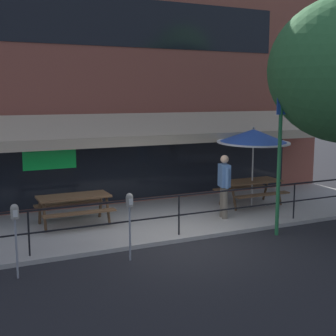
% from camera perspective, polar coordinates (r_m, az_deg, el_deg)
% --- Properties ---
extents(ground_plane, '(120.00, 120.00, 0.00)m').
position_cam_1_polar(ground_plane, '(11.01, 2.04, -9.03)').
color(ground_plane, black).
extents(patio_deck, '(15.00, 4.00, 0.10)m').
position_cam_1_polar(patio_deck, '(12.73, -2.13, -6.31)').
color(patio_deck, '#9E998E').
rests_on(patio_deck, ground).
extents(restaurant_building, '(15.00, 1.60, 7.82)m').
position_cam_1_polar(restaurant_building, '(14.37, -5.78, 10.82)').
color(restaurant_building, brown).
rests_on(restaurant_building, ground).
extents(patio_railing, '(13.84, 0.04, 0.97)m').
position_cam_1_polar(patio_railing, '(11.05, 1.34, -4.65)').
color(patio_railing, black).
rests_on(patio_railing, patio_deck).
extents(picnic_table_left, '(1.80, 1.42, 0.76)m').
position_cam_1_polar(picnic_table_left, '(12.15, -11.42, -4.03)').
color(picnic_table_left, brown).
rests_on(picnic_table_left, patio_deck).
extents(picnic_table_centre, '(1.80, 1.42, 0.76)m').
position_cam_1_polar(picnic_table_centre, '(14.21, 10.06, -2.12)').
color(picnic_table_centre, brown).
rests_on(picnic_table_centre, patio_deck).
extents(patio_umbrella_centre, '(2.14, 2.14, 2.38)m').
position_cam_1_polar(patio_umbrella_centre, '(13.96, 10.37, 3.79)').
color(patio_umbrella_centre, '#B7B2A8').
rests_on(patio_umbrella_centre, patio_deck).
extents(pedestrian_walking, '(0.33, 0.60, 1.71)m').
position_cam_1_polar(pedestrian_walking, '(12.59, 6.85, -1.83)').
color(pedestrian_walking, '#665B4C').
rests_on(pedestrian_walking, patio_deck).
extents(parking_meter_near, '(0.15, 0.16, 1.42)m').
position_cam_1_polar(parking_meter_near, '(9.04, -18.16, -5.88)').
color(parking_meter_near, gray).
rests_on(parking_meter_near, ground).
extents(parking_meter_far, '(0.15, 0.16, 1.42)m').
position_cam_1_polar(parking_meter_far, '(9.56, -4.71, -4.67)').
color(parking_meter_far, gray).
rests_on(parking_meter_far, ground).
extents(street_sign_pole, '(0.28, 0.09, 4.35)m').
position_cam_1_polar(street_sign_pole, '(11.42, 13.47, 2.85)').
color(street_sign_pole, '#1E6033').
rests_on(street_sign_pole, ground).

